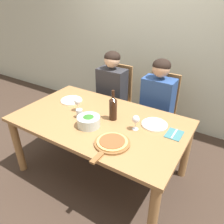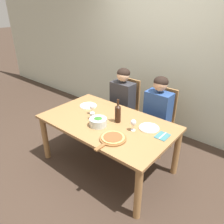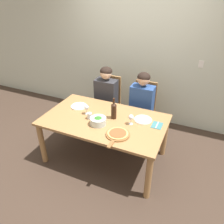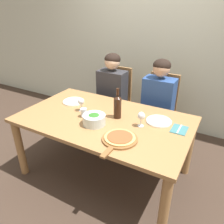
% 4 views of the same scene
% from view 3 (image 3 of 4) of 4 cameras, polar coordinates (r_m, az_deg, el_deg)
% --- Properties ---
extents(ground_plane, '(40.00, 40.00, 0.00)m').
position_cam_3_polar(ground_plane, '(3.58, -1.82, -11.65)').
color(ground_plane, '#3D2D23').
extents(back_wall, '(10.00, 0.06, 2.70)m').
position_cam_3_polar(back_wall, '(4.16, 6.99, 15.62)').
color(back_wall, beige).
rests_on(back_wall, ground).
extents(dining_table, '(1.76, 1.04, 0.72)m').
position_cam_3_polar(dining_table, '(3.19, -2.01, -3.29)').
color(dining_table, '#9E7042').
rests_on(dining_table, ground).
extents(chair_left, '(0.42, 0.42, 0.99)m').
position_cam_3_polar(chair_left, '(4.06, -0.86, 2.74)').
color(chair_left, '#9E7042').
rests_on(chair_left, ground).
extents(chair_right, '(0.42, 0.42, 0.99)m').
position_cam_3_polar(chair_right, '(3.86, 8.06, 0.87)').
color(chair_right, '#9E7042').
rests_on(chair_right, ground).
extents(person_woman, '(0.47, 0.51, 1.21)m').
position_cam_3_polar(person_woman, '(3.87, -1.63, 4.78)').
color(person_woman, '#28282D').
rests_on(person_woman, ground).
extents(person_man, '(0.47, 0.51, 1.21)m').
position_cam_3_polar(person_man, '(3.66, 7.74, 2.93)').
color(person_man, '#28282D').
rests_on(person_man, ground).
extents(wine_bottle, '(0.08, 0.08, 0.32)m').
position_cam_3_polar(wine_bottle, '(3.09, 0.47, 0.44)').
color(wine_bottle, black).
rests_on(wine_bottle, dining_table).
extents(broccoli_bowl, '(0.22, 0.22, 0.11)m').
position_cam_3_polar(broccoli_bowl, '(3.00, -3.63, -2.35)').
color(broccoli_bowl, silver).
rests_on(broccoli_bowl, dining_table).
extents(dinner_plate_left, '(0.26, 0.26, 0.02)m').
position_cam_3_polar(dinner_plate_left, '(3.49, -8.62, 1.54)').
color(dinner_plate_left, silver).
rests_on(dinner_plate_left, dining_table).
extents(dinner_plate_right, '(0.26, 0.26, 0.02)m').
position_cam_3_polar(dinner_plate_right, '(3.14, 8.11, -1.97)').
color(dinner_plate_right, silver).
rests_on(dinner_plate_right, dining_table).
extents(pizza_on_board, '(0.31, 0.45, 0.04)m').
position_cam_3_polar(pizza_on_board, '(2.81, 1.46, -5.84)').
color(pizza_on_board, brown).
rests_on(pizza_on_board, dining_table).
extents(wine_glass_left, '(0.07, 0.07, 0.15)m').
position_cam_3_polar(wine_glass_left, '(3.23, -6.69, 1.13)').
color(wine_glass_left, silver).
rests_on(wine_glass_left, dining_table).
extents(wine_glass_right, '(0.07, 0.07, 0.15)m').
position_cam_3_polar(wine_glass_right, '(2.98, 5.00, -1.48)').
color(wine_glass_right, silver).
rests_on(wine_glass_right, dining_table).
extents(water_tumbler, '(0.07, 0.07, 0.09)m').
position_cam_3_polar(water_tumbler, '(3.14, -5.88, -1.01)').
color(water_tumbler, silver).
rests_on(water_tumbler, dining_table).
extents(fork_on_napkin, '(0.14, 0.18, 0.01)m').
position_cam_3_polar(fork_on_napkin, '(3.06, 11.68, -3.41)').
color(fork_on_napkin, '#387075').
rests_on(fork_on_napkin, dining_table).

